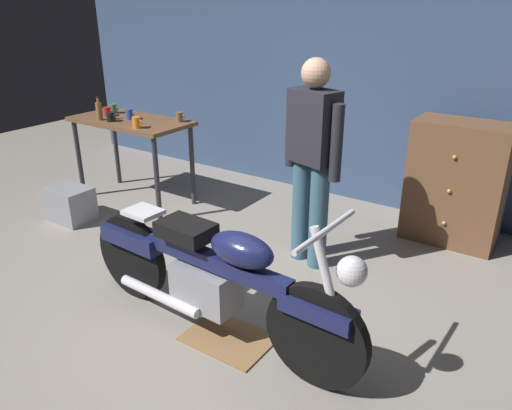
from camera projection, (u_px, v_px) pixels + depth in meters
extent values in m
plane|color=gray|center=(192.00, 323.00, 3.40)|extent=(12.00, 12.00, 0.00)
cube|color=#384C70|center=(369.00, 53.00, 4.94)|extent=(8.00, 0.12, 3.10)
cube|color=brown|center=(130.00, 121.00, 5.14)|extent=(1.30, 0.64, 0.04)
cylinder|color=#2D2D33|center=(79.00, 159.00, 5.42)|extent=(0.05, 0.05, 0.86)
cylinder|color=#2D2D33|center=(157.00, 180.00, 4.81)|extent=(0.05, 0.05, 0.86)
cylinder|color=#2D2D33|center=(116.00, 148.00, 5.82)|extent=(0.05, 0.05, 0.86)
cylinder|color=#2D2D33|center=(192.00, 166.00, 5.21)|extent=(0.05, 0.05, 0.86)
cylinder|color=black|center=(316.00, 336.00, 2.76)|extent=(0.64, 0.10, 0.64)
cylinder|color=black|center=(132.00, 256.00, 3.62)|extent=(0.64, 0.10, 0.64)
cube|color=#191E4C|center=(318.00, 310.00, 2.70)|extent=(0.45, 0.16, 0.10)
cube|color=#191E4C|center=(134.00, 237.00, 3.52)|extent=(0.53, 0.20, 0.12)
cube|color=gray|center=(206.00, 286.00, 3.21)|extent=(0.45, 0.26, 0.28)
cube|color=#191E4C|center=(217.00, 262.00, 3.07)|extent=(1.10, 0.15, 0.10)
ellipsoid|color=#191E4C|center=(242.00, 250.00, 2.91)|extent=(0.45, 0.24, 0.20)
cube|color=black|center=(186.00, 230.00, 3.15)|extent=(0.37, 0.25, 0.10)
cube|color=silver|center=(143.00, 212.00, 3.36)|extent=(0.25, 0.21, 0.03)
cylinder|color=silver|center=(329.00, 289.00, 2.60)|extent=(0.27, 0.06, 0.68)
cylinder|color=silver|center=(326.00, 231.00, 2.50)|extent=(0.06, 0.60, 0.03)
sphere|color=silver|center=(352.00, 271.00, 2.48)|extent=(0.16, 0.16, 0.16)
cylinder|color=silver|center=(159.00, 296.00, 3.32)|extent=(0.70, 0.10, 0.07)
cylinder|color=#3B6075|center=(318.00, 217.00, 3.97)|extent=(0.15, 0.15, 0.88)
cylinder|color=#3B6075|center=(301.00, 209.00, 4.11)|extent=(0.15, 0.15, 0.88)
cube|color=#26262D|center=(313.00, 127.00, 3.76)|extent=(0.43, 0.32, 0.56)
cylinder|color=#26262D|center=(337.00, 143.00, 3.62)|extent=(0.09, 0.09, 0.58)
cylinder|color=#26262D|center=(291.00, 131.00, 3.96)|extent=(0.09, 0.09, 0.58)
sphere|color=tan|center=(316.00, 73.00, 3.61)|extent=(0.22, 0.22, 0.22)
cube|color=brown|center=(456.00, 183.00, 4.37)|extent=(0.80, 0.44, 1.10)
sphere|color=tan|center=(455.00, 157.00, 4.08)|extent=(0.04, 0.04, 0.04)
sphere|color=tan|center=(449.00, 191.00, 4.20)|extent=(0.04, 0.04, 0.04)
sphere|color=tan|center=(444.00, 223.00, 4.31)|extent=(0.04, 0.04, 0.04)
cube|color=olive|center=(229.00, 338.00, 3.24)|extent=(0.56, 0.40, 0.01)
cube|color=gray|center=(70.00, 204.00, 4.92)|extent=(0.44, 0.32, 0.34)
cylinder|color=orange|center=(136.00, 123.00, 4.76)|extent=(0.08, 0.08, 0.11)
torus|color=orange|center=(140.00, 123.00, 4.74)|extent=(0.06, 0.01, 0.06)
cylinder|color=brown|center=(179.00, 117.00, 5.01)|extent=(0.07, 0.07, 0.10)
torus|color=brown|center=(183.00, 117.00, 4.99)|extent=(0.05, 0.01, 0.05)
cylinder|color=red|center=(107.00, 112.00, 5.26)|extent=(0.08, 0.08, 0.09)
torus|color=red|center=(110.00, 112.00, 5.24)|extent=(0.05, 0.01, 0.05)
cylinder|color=#3D7F4C|center=(114.00, 109.00, 5.38)|extent=(0.08, 0.08, 0.10)
torus|color=#3D7F4C|center=(116.00, 109.00, 5.36)|extent=(0.06, 0.01, 0.06)
cylinder|color=black|center=(111.00, 117.00, 5.03)|extent=(0.08, 0.08, 0.09)
torus|color=black|center=(114.00, 117.00, 5.00)|extent=(0.05, 0.01, 0.05)
cylinder|color=#2D51AD|center=(129.00, 114.00, 5.11)|extent=(0.08, 0.08, 0.11)
torus|color=#2D51AD|center=(132.00, 114.00, 5.08)|extent=(0.06, 0.01, 0.06)
cylinder|color=olive|center=(99.00, 111.00, 5.06)|extent=(0.06, 0.06, 0.18)
cylinder|color=olive|center=(98.00, 100.00, 5.02)|extent=(0.03, 0.03, 0.05)
cylinder|color=black|center=(97.00, 97.00, 5.01)|extent=(0.03, 0.03, 0.01)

